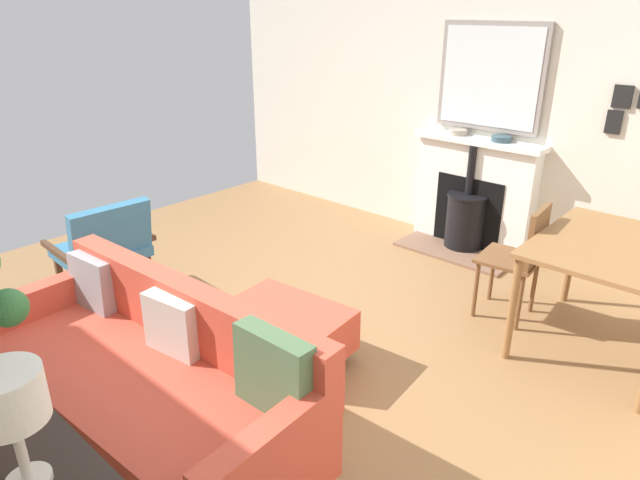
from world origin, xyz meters
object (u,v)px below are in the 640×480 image
(table_lamp_far_end, at_px, (8,402))
(mantel_bowl_far, at_px, (501,138))
(sofa, at_px, (149,382))
(dining_chair_near_fireplace, at_px, (522,253))
(mantel_bowl_near, at_px, (458,132))
(armchair_accent, at_px, (105,245))
(dining_table, at_px, (615,258))
(ottoman, at_px, (287,328))
(fireplace, at_px, (471,202))

(table_lamp_far_end, bearing_deg, mantel_bowl_far, -173.57)
(sofa, distance_m, dining_chair_near_fireplace, 2.62)
(mantel_bowl_near, height_order, sofa, mantel_bowl_near)
(mantel_bowl_near, distance_m, dining_chair_near_fireplace, 1.59)
(mantel_bowl_far, relative_size, armchair_accent, 0.21)
(mantel_bowl_far, xyz_separation_m, dining_table, (1.00, 1.28, -0.40))
(sofa, xyz_separation_m, armchair_accent, (-0.63, -1.60, 0.10))
(ottoman, bearing_deg, dining_chair_near_fireplace, 149.60)
(fireplace, distance_m, ottoman, 2.46)
(fireplace, xyz_separation_m, sofa, (3.43, 0.03, -0.09))
(mantel_bowl_near, height_order, table_lamp_far_end, table_lamp_far_end)
(sofa, relative_size, armchair_accent, 2.49)
(sofa, relative_size, dining_chair_near_fireplace, 2.32)
(armchair_accent, bearing_deg, mantel_bowl_far, 147.68)
(fireplace, height_order, armchair_accent, fireplace)
(fireplace, xyz_separation_m, dining_chair_near_fireplace, (0.97, 0.90, 0.07))
(mantel_bowl_near, bearing_deg, armchair_accent, -25.85)
(sofa, height_order, armchair_accent, sofa)
(fireplace, relative_size, armchair_accent, 1.49)
(mantel_bowl_near, relative_size, table_lamp_far_end, 0.39)
(sofa, bearing_deg, mantel_bowl_far, 177.00)
(fireplace, relative_size, table_lamp_far_end, 2.90)
(mantel_bowl_far, distance_m, ottoman, 2.61)
(mantel_bowl_far, height_order, dining_chair_near_fireplace, mantel_bowl_far)
(fireplace, height_order, mantel_bowl_far, mantel_bowl_far)
(fireplace, relative_size, dining_table, 1.06)
(ottoman, height_order, table_lamp_far_end, table_lamp_far_end)
(ottoman, height_order, armchair_accent, armchair_accent)
(mantel_bowl_far, bearing_deg, dining_table, 52.18)
(mantel_bowl_far, bearing_deg, armchair_accent, -32.32)
(fireplace, xyz_separation_m, table_lamp_far_end, (4.23, 0.69, 0.61))
(mantel_bowl_near, relative_size, armchair_accent, 0.20)
(mantel_bowl_far, height_order, dining_table, mantel_bowl_far)
(mantel_bowl_near, bearing_deg, dining_chair_near_fireplace, 48.38)
(armchair_accent, bearing_deg, fireplace, 150.69)
(ottoman, distance_m, dining_table, 2.11)
(ottoman, height_order, dining_chair_near_fireplace, dining_chair_near_fireplace)
(table_lamp_far_end, bearing_deg, dining_chair_near_fireplace, 176.17)
(dining_chair_near_fireplace, bearing_deg, sofa, -19.59)
(mantel_bowl_near, bearing_deg, mantel_bowl_far, 90.00)
(table_lamp_far_end, height_order, dining_chair_near_fireplace, table_lamp_far_end)
(fireplace, relative_size, ottoman, 1.47)
(armchair_accent, bearing_deg, dining_table, 120.69)
(armchair_accent, xyz_separation_m, dining_chair_near_fireplace, (-1.83, 2.48, 0.06))
(armchair_accent, relative_size, table_lamp_far_end, 1.95)
(sofa, relative_size, dining_table, 1.78)
(mantel_bowl_far, bearing_deg, fireplace, -86.15)
(ottoman, relative_size, armchair_accent, 1.01)
(mantel_bowl_near, height_order, armchair_accent, mantel_bowl_near)
(ottoman, relative_size, dining_table, 0.72)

